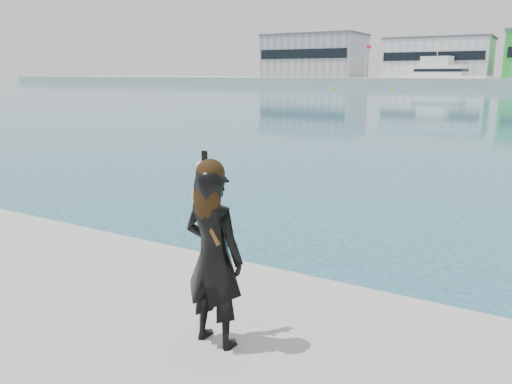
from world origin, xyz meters
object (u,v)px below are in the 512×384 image
buoy_extra (392,90)px  woman (213,252)px  motor_yacht (443,76)px  buoy_far (333,89)px

buoy_extra → woman: (24.29, -94.93, 1.62)m
motor_yacht → buoy_extra: size_ratio=39.50×
woman → buoy_extra: bearing=-72.1°
buoy_extra → motor_yacht: bearing=77.1°
buoy_extra → woman: woman is taller
motor_yacht → buoy_far: (-15.20, -27.97, -2.51)m
buoy_far → buoy_extra: (10.02, 5.35, 0.00)m
motor_yacht → buoy_far: 31.93m
buoy_extra → woman: size_ratio=0.31×
motor_yacht → buoy_far: bearing=-108.5°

